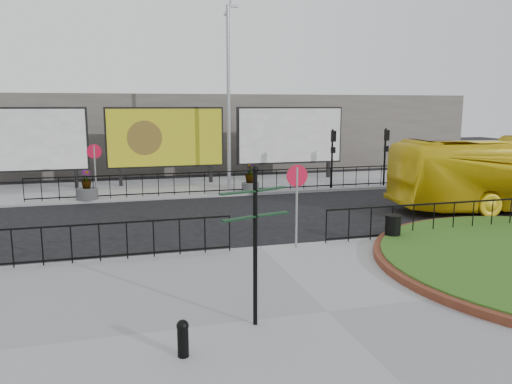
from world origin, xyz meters
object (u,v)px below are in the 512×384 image
object	(u,v)px
fingerpost_sign	(255,231)
litter_bin	(393,228)
billboard_mid	(166,138)
planter_c	(250,180)
lamp_post	(229,95)
planter_a	(87,190)
bollard	(183,337)

from	to	relation	value
fingerpost_sign	litter_bin	xyz separation A→B (m)	(5.68, 4.59, -1.43)
billboard_mid	planter_c	size ratio (longest dim) A/B	4.35
billboard_mid	lamp_post	world-z (taller)	lamp_post
lamp_post	litter_bin	size ratio (longest dim) A/B	10.98
litter_bin	planter_a	size ratio (longest dim) A/B	0.63
planter_c	bollard	bearing A→B (deg)	-108.86
planter_a	litter_bin	bearing A→B (deg)	-46.47
lamp_post	billboard_mid	bearing A→B (deg)	146.75
billboard_mid	litter_bin	xyz separation A→B (m)	(5.60, -13.57, -2.05)
fingerpost_sign	planter_c	xyz separation A→B (m)	(3.79, 14.59, -1.30)
fingerpost_sign	litter_bin	bearing A→B (deg)	23.79
bollard	planter_a	xyz separation A→B (m)	(-2.32, 15.47, 0.09)
fingerpost_sign	planter_a	bearing A→B (deg)	89.56
billboard_mid	bollard	bearing A→B (deg)	-94.76
planter_a	fingerpost_sign	bearing A→B (deg)	-75.33
planter_c	planter_a	bearing A→B (deg)	180.00
lamp_post	fingerpost_sign	world-z (taller)	lamp_post
planter_a	planter_c	size ratio (longest dim) A/B	0.94
bollard	planter_a	distance (m)	15.64
litter_bin	billboard_mid	bearing A→B (deg)	112.41
billboard_mid	planter_a	bearing A→B (deg)	-137.55
bollard	planter_c	world-z (taller)	planter_c
billboard_mid	planter_a	world-z (taller)	billboard_mid
planter_c	lamp_post	bearing A→B (deg)	113.41
planter_c	billboard_mid	bearing A→B (deg)	136.01
litter_bin	bollard	bearing A→B (deg)	-142.71
litter_bin	planter_c	bearing A→B (deg)	100.74
bollard	planter_c	xyz separation A→B (m)	(5.28, 15.47, 0.21)
bollard	planter_a	world-z (taller)	planter_a
bollard	litter_bin	xyz separation A→B (m)	(7.18, 5.47, 0.07)
fingerpost_sign	billboard_mid	bearing A→B (deg)	74.62
fingerpost_sign	bollard	bearing A→B (deg)	-164.60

